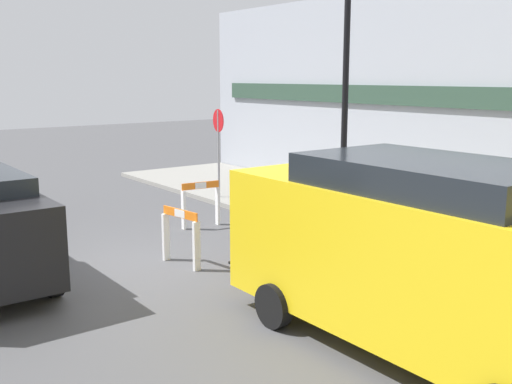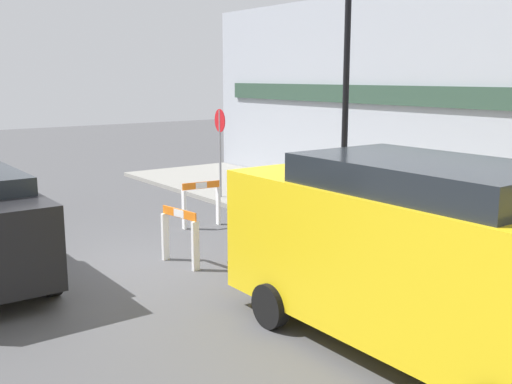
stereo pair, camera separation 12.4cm
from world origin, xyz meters
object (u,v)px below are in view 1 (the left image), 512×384
Objects in this scene: stop_sign at (218,139)px; person_worker at (245,233)px; streetlamp_post at (347,31)px; work_van at (426,250)px.

stop_sign is 6.72m from person_worker.
streetlamp_post is 6.50m from work_van.
person_worker is 0.31× the size of work_van.
streetlamp_post is at bearing -167.14° from stop_sign.
stop_sign is 9.41m from work_van.
streetlamp_post is 1.21× the size of work_van.
person_worker is 3.19m from work_van.
work_van is (3.14, 0.35, 0.40)m from person_worker.
stop_sign reaches higher than person_worker.
streetlamp_post reaches higher than stop_sign.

